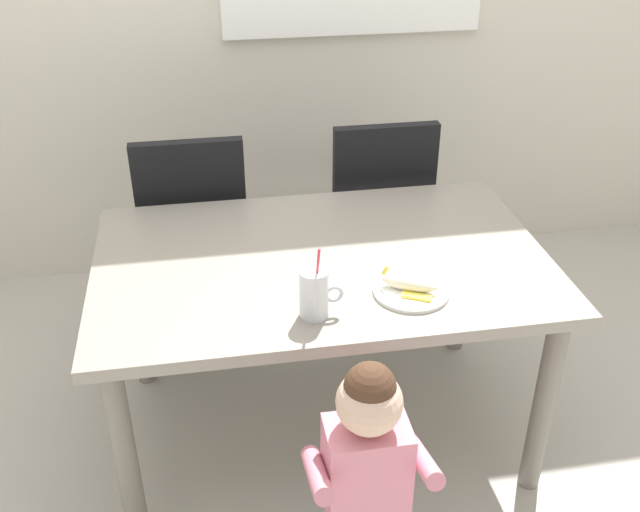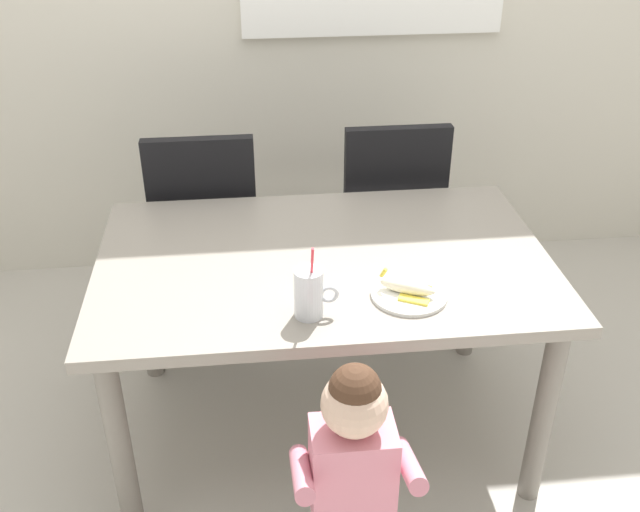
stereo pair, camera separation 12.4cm
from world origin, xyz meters
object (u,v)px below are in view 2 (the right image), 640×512
object	(u,v)px
milk_cup	(309,296)
peeled_banana	(408,288)
toddler_standing	(354,462)
snack_plate	(409,294)
dining_table	(323,281)
dining_chair_right	(389,211)
dining_chair_left	(206,224)

from	to	relation	value
milk_cup	peeled_banana	world-z (taller)	milk_cup
toddler_standing	snack_plate	size ratio (longest dim) A/B	3.64
dining_table	toddler_standing	size ratio (longest dim) A/B	1.76
milk_cup	peeled_banana	xyz separation A→B (m)	(0.30, 0.06, -0.04)
dining_chair_right	peeled_banana	xyz separation A→B (m)	(-0.13, -0.95, 0.23)
dining_table	milk_cup	size ratio (longest dim) A/B	5.96
dining_chair_right	peeled_banana	world-z (taller)	dining_chair_right
peeled_banana	dining_chair_left	bearing A→B (deg)	124.82
dining_chair_left	peeled_banana	size ratio (longest dim) A/B	5.61
dining_table	snack_plate	xyz separation A→B (m)	(0.23, -0.26, 0.10)
dining_table	peeled_banana	size ratio (longest dim) A/B	8.61
dining_chair_left	dining_chair_right	bearing A→B (deg)	-177.50
snack_plate	dining_table	bearing A→B (deg)	131.79
milk_cup	dining_chair_left	bearing A→B (deg)	108.93
dining_table	snack_plate	size ratio (longest dim) A/B	6.40
snack_plate	dining_chair_right	bearing A→B (deg)	82.26
dining_chair_left	milk_cup	distance (m)	1.07
dining_table	snack_plate	bearing A→B (deg)	-48.21
dining_table	peeled_banana	xyz separation A→B (m)	(0.22, -0.26, 0.13)
peeled_banana	dining_chair_right	bearing A→B (deg)	82.00
dining_chair_left	dining_chair_right	distance (m)	0.77
milk_cup	dining_table	bearing A→B (deg)	76.53
milk_cup	snack_plate	bearing A→B (deg)	12.25
dining_chair_right	dining_table	bearing A→B (deg)	62.71
dining_table	dining_chair_right	bearing A→B (deg)	62.71
dining_chair_left	milk_cup	bearing A→B (deg)	108.93
milk_cup	snack_plate	world-z (taller)	milk_cup
dining_table	snack_plate	distance (m)	0.36
dining_chair_right	snack_plate	world-z (taller)	dining_chair_right
dining_chair_right	toddler_standing	bearing A→B (deg)	75.66
dining_chair_right	milk_cup	bearing A→B (deg)	66.82
dining_chair_left	dining_chair_right	size ratio (longest dim) A/B	1.00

